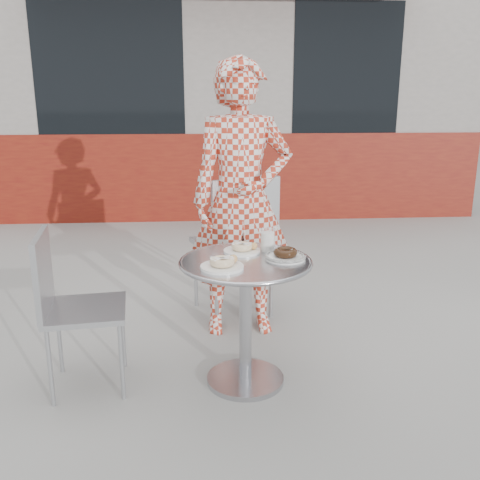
{
  "coord_description": "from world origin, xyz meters",
  "views": [
    {
      "loc": [
        -0.22,
        -2.49,
        1.46
      ],
      "look_at": [
        -0.03,
        0.11,
        0.73
      ],
      "focal_mm": 40.0,
      "sensor_mm": 36.0,
      "label": 1
    }
  ],
  "objects": [
    {
      "name": "ground",
      "position": [
        0.0,
        0.0,
        0.0
      ],
      "size": [
        60.0,
        60.0,
        0.0
      ],
      "primitive_type": "plane",
      "color": "#A7A49F",
      "rests_on": "ground"
    },
    {
      "name": "plate_far",
      "position": [
        -0.02,
        0.13,
        0.68
      ],
      "size": [
        0.19,
        0.19,
        0.05
      ],
      "rotation": [
        0.0,
        0.0,
        -0.33
      ],
      "color": "white",
      "rests_on": "bistro_table"
    },
    {
      "name": "milk_cup",
      "position": [
        0.11,
        0.14,
        0.72
      ],
      "size": [
        0.08,
        0.08,
        0.12
      ],
      "rotation": [
        0.0,
        0.0,
        -0.21
      ],
      "color": "white",
      "rests_on": "bistro_table"
    },
    {
      "name": "seated_person",
      "position": [
        0.01,
        0.65,
        0.83
      ],
      "size": [
        0.63,
        0.43,
        1.66
      ],
      "primitive_type": "imported",
      "rotation": [
        0.0,
        0.0,
        0.06
      ],
      "color": "#AE2D1A",
      "rests_on": "ground"
    },
    {
      "name": "storefront",
      "position": [
        -0.0,
        5.56,
        1.49
      ],
      "size": [
        6.02,
        4.55,
        3.0
      ],
      "color": "gray",
      "rests_on": "ground"
    },
    {
      "name": "chair_left",
      "position": [
        -0.82,
        0.01,
        0.25
      ],
      "size": [
        0.43,
        0.43,
        0.81
      ],
      "rotation": [
        0.0,
        0.0,
        1.69
      ],
      "color": "#ABAEB3",
      "rests_on": "ground"
    },
    {
      "name": "plate_checker",
      "position": [
        0.18,
        0.0,
        0.68
      ],
      "size": [
        0.2,
        0.2,
        0.05
      ],
      "rotation": [
        0.0,
        0.0,
        -0.28
      ],
      "color": "white",
      "rests_on": "bistro_table"
    },
    {
      "name": "chair_far",
      "position": [
        -0.02,
        0.9,
        0.29
      ],
      "size": [
        0.58,
        0.59,
        0.95
      ],
      "rotation": [
        0.0,
        0.0,
        3.5
      ],
      "color": "#ABAEB3",
      "rests_on": "ground"
    },
    {
      "name": "bistro_table",
      "position": [
        -0.01,
        -0.01,
        0.5
      ],
      "size": [
        0.66,
        0.66,
        0.67
      ],
      "rotation": [
        0.0,
        0.0,
        -0.22
      ],
      "color": "silver",
      "rests_on": "ground"
    },
    {
      "name": "plate_near",
      "position": [
        -0.13,
        -0.12,
        0.68
      ],
      "size": [
        0.2,
        0.2,
        0.05
      ],
      "rotation": [
        0.0,
        0.0,
        0.24
      ],
      "color": "white",
      "rests_on": "bistro_table"
    }
  ]
}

